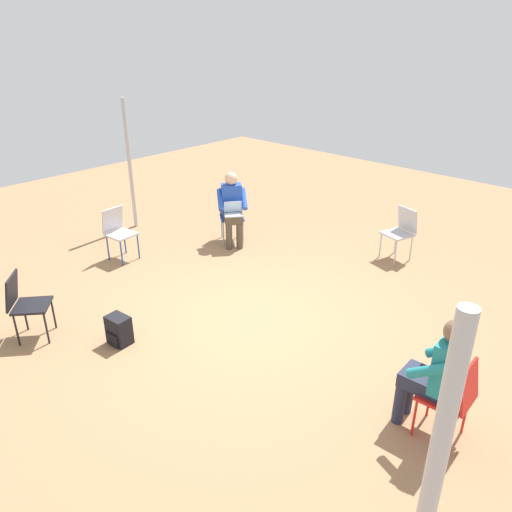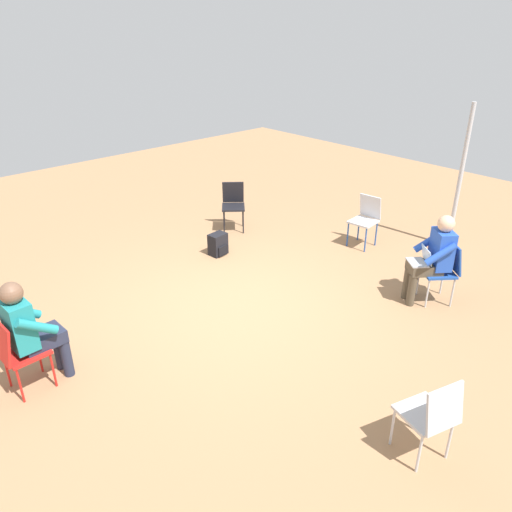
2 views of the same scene
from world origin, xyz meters
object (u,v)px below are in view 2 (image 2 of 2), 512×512
(chair_southeast, at_px, (444,268))
(chair_west, at_px, (17,351))
(chair_northeast, at_px, (233,203))
(chair_east, at_px, (366,217))
(chair_south, at_px, (432,414))
(person_with_laptop, at_px, (434,255))
(backpack_near_laptop_user, at_px, (218,245))
(person_in_teal, at_px, (30,327))

(chair_southeast, xyz_separation_m, chair_west, (-4.82, 1.99, 0.00))
(chair_northeast, bearing_deg, chair_east, 159.76)
(chair_northeast, bearing_deg, chair_southeast, 136.19)
(chair_south, bearing_deg, person_with_laptop, 46.45)
(backpack_near_laptop_user, bearing_deg, person_with_laptop, -69.04)
(person_in_teal, bearing_deg, person_with_laptop, 65.12)
(chair_east, relative_size, person_with_laptop, 0.69)
(chair_east, distance_m, person_with_laptop, 1.92)
(backpack_near_laptop_user, bearing_deg, chair_south, -105.76)
(chair_northeast, height_order, backpack_near_laptop_user, chair_northeast)
(person_with_laptop, bearing_deg, person_in_teal, 106.13)
(chair_southeast, distance_m, person_with_laptop, 0.26)
(chair_southeast, distance_m, person_in_teal, 5.07)
(chair_northeast, height_order, chair_east, same)
(chair_west, height_order, chair_south, same)
(chair_south, xyz_separation_m, chair_east, (3.32, 3.09, 0.00))
(chair_south, height_order, chair_east, same)
(person_in_teal, height_order, backpack_near_laptop_user, person_in_teal)
(chair_west, height_order, person_with_laptop, person_with_laptop)
(chair_northeast, height_order, person_with_laptop, person_with_laptop)
(chair_west, distance_m, chair_south, 3.97)
(chair_south, bearing_deg, person_in_teal, 139.10)
(chair_southeast, height_order, person_with_laptop, person_with_laptop)
(chair_northeast, bearing_deg, person_in_teal, 63.66)
(person_with_laptop, height_order, backpack_near_laptop_user, person_with_laptop)
(chair_west, height_order, chair_east, same)
(chair_northeast, relative_size, chair_south, 1.00)
(chair_east, xyz_separation_m, person_with_laptop, (-0.88, -1.70, 0.20))
(chair_east, bearing_deg, chair_northeast, 24.30)
(chair_west, height_order, chair_northeast, same)
(chair_south, relative_size, person_with_laptop, 0.69)
(chair_east, height_order, person_in_teal, person_in_teal)
(chair_southeast, height_order, chair_west, same)
(chair_west, xyz_separation_m, chair_northeast, (4.41, 1.85, 0.00))
(chair_west, xyz_separation_m, backpack_near_laptop_user, (3.51, 1.18, -0.34))
(chair_southeast, xyz_separation_m, chair_northeast, (-0.41, 3.84, 0.00))
(chair_northeast, relative_size, person_in_teal, 0.69)
(chair_south, relative_size, chair_east, 1.00)
(chair_northeast, relative_size, backpack_near_laptop_user, 2.36)
(chair_west, distance_m, person_with_laptop, 5.05)
(chair_northeast, height_order, chair_south, same)
(chair_east, bearing_deg, chair_southeast, 152.10)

